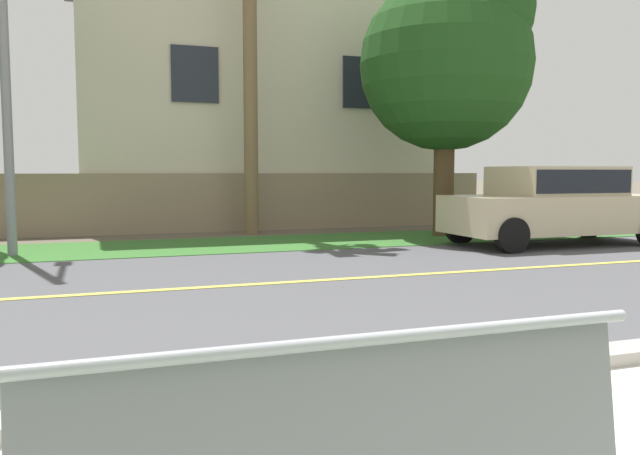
# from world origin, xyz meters

# --- Properties ---
(ground_plane) EXTENTS (140.00, 140.00, 0.00)m
(ground_plane) POSITION_xyz_m (0.00, 8.00, 0.00)
(ground_plane) COLOR #665B4C
(curb_edge) EXTENTS (44.00, 0.30, 0.11)m
(curb_edge) POSITION_xyz_m (0.00, 2.35, 0.06)
(curb_edge) COLOR #ADA89E
(curb_edge) RESTS_ON ground_plane
(street_asphalt) EXTENTS (52.00, 8.00, 0.01)m
(street_asphalt) POSITION_xyz_m (0.00, 6.50, 0.00)
(street_asphalt) COLOR #515156
(street_asphalt) RESTS_ON ground_plane
(road_centre_line) EXTENTS (48.00, 0.14, 0.01)m
(road_centre_line) POSITION_xyz_m (0.00, 6.50, 0.01)
(road_centre_line) COLOR #E0CC4C
(road_centre_line) RESTS_ON ground_plane
(far_verge_grass) EXTENTS (48.00, 2.80, 0.02)m
(far_verge_grass) POSITION_xyz_m (0.00, 11.01, 0.01)
(far_verge_grass) COLOR #38702D
(far_verge_grass) RESTS_ON ground_plane
(car_beige_near) EXTENTS (4.30, 1.86, 1.54)m
(car_beige_near) POSITION_xyz_m (6.55, 8.90, 0.85)
(car_beige_near) COLOR #C6B793
(car_beige_near) RESTS_ON ground_plane
(shade_tree_left) EXTENTS (3.80, 3.80, 6.27)m
(shade_tree_left) POSITION_xyz_m (5.53, 11.14, 4.07)
(shade_tree_left) COLOR brown
(shade_tree_left) RESTS_ON ground_plane
(garden_wall) EXTENTS (13.00, 0.36, 1.40)m
(garden_wall) POSITION_xyz_m (1.46, 13.96, 0.70)
(garden_wall) COLOR gray
(garden_wall) RESTS_ON ground_plane
(house_across_street) EXTENTS (10.26, 6.91, 7.34)m
(house_across_street) POSITION_xyz_m (2.47, 17.16, 3.72)
(house_across_street) COLOR beige
(house_across_street) RESTS_ON ground_plane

